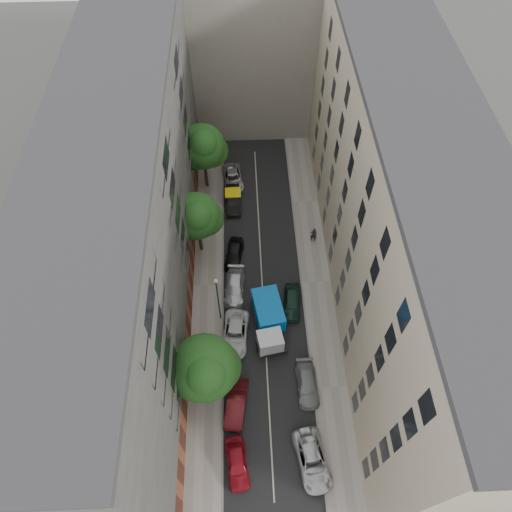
{
  "coord_description": "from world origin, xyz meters",
  "views": [
    {
      "loc": [
        -1.6,
        -24.48,
        39.6
      ],
      "look_at": [
        -0.66,
        -0.71,
        6.0
      ],
      "focal_mm": 32.0,
      "sensor_mm": 36.0,
      "label": 1
    }
  ],
  "objects_px": {
    "car_right_2": "(292,302)",
    "tree_mid": "(197,218)",
    "car_left_0": "(237,463)",
    "car_left_2": "(235,334)",
    "car_left_6": "(233,178)",
    "tree_far": "(204,148)",
    "lamp_post": "(218,296)",
    "car_left_1": "(236,404)",
    "pedestrian": "(314,235)",
    "car_left_4": "(234,254)",
    "tree_near": "(206,370)",
    "car_left_5": "(233,200)",
    "car_right_0": "(312,460)",
    "car_left_3": "(235,287)",
    "tarp_truck": "(269,320)",
    "car_right_1": "(307,384)"
  },
  "relations": [
    {
      "from": "car_right_0",
      "to": "car_left_3",
      "type": "bearing_deg",
      "value": 100.34
    },
    {
      "from": "car_left_2",
      "to": "car_right_2",
      "type": "relative_size",
      "value": 1.2
    },
    {
      "from": "car_left_0",
      "to": "car_left_3",
      "type": "xyz_separation_m",
      "value": [
        0.0,
        16.31,
        -0.02
      ]
    },
    {
      "from": "car_right_0",
      "to": "tree_far",
      "type": "relative_size",
      "value": 0.58
    },
    {
      "from": "car_left_1",
      "to": "car_right_1",
      "type": "xyz_separation_m",
      "value": [
        6.23,
        1.51,
        -0.1
      ]
    },
    {
      "from": "car_right_2",
      "to": "tree_far",
      "type": "relative_size",
      "value": 0.48
    },
    {
      "from": "car_left_0",
      "to": "pedestrian",
      "type": "bearing_deg",
      "value": 62.12
    },
    {
      "from": "tarp_truck",
      "to": "car_left_2",
      "type": "relative_size",
      "value": 1.28
    },
    {
      "from": "car_left_1",
      "to": "car_left_2",
      "type": "relative_size",
      "value": 0.9
    },
    {
      "from": "car_left_3",
      "to": "car_left_1",
      "type": "bearing_deg",
      "value": -85.16
    },
    {
      "from": "car_left_1",
      "to": "tree_far",
      "type": "height_order",
      "value": "tree_far"
    },
    {
      "from": "tarp_truck",
      "to": "car_left_1",
      "type": "xyz_separation_m",
      "value": [
        -3.15,
        -7.45,
        -0.8
      ]
    },
    {
      "from": "lamp_post",
      "to": "pedestrian",
      "type": "xyz_separation_m",
      "value": [
        9.95,
        9.05,
        -3.23
      ]
    },
    {
      "from": "car_left_4",
      "to": "car_left_5",
      "type": "xyz_separation_m",
      "value": [
        0.0,
        7.6,
        0.04
      ]
    },
    {
      "from": "car_right_2",
      "to": "tree_mid",
      "type": "distance_m",
      "value": 12.4
    },
    {
      "from": "tree_far",
      "to": "pedestrian",
      "type": "height_order",
      "value": "tree_far"
    },
    {
      "from": "car_left_4",
      "to": "pedestrian",
      "type": "distance_m",
      "value": 8.76
    },
    {
      "from": "car_left_0",
      "to": "tree_far",
      "type": "relative_size",
      "value": 0.48
    },
    {
      "from": "car_left_2",
      "to": "car_left_6",
      "type": "bearing_deg",
      "value": 96.29
    },
    {
      "from": "car_left_6",
      "to": "tree_mid",
      "type": "xyz_separation_m",
      "value": [
        -3.4,
        -10.1,
        4.77
      ]
    },
    {
      "from": "car_left_5",
      "to": "pedestrian",
      "type": "height_order",
      "value": "pedestrian"
    },
    {
      "from": "tarp_truck",
      "to": "tree_far",
      "type": "distance_m",
      "value": 20.22
    },
    {
      "from": "tarp_truck",
      "to": "car_right_0",
      "type": "bearing_deg",
      "value": -86.99
    },
    {
      "from": "car_right_0",
      "to": "lamp_post",
      "type": "distance_m",
      "value": 15.58
    },
    {
      "from": "tree_near",
      "to": "lamp_post",
      "type": "xyz_separation_m",
      "value": [
        0.79,
        7.34,
        -1.28
      ]
    },
    {
      "from": "tarp_truck",
      "to": "car_right_2",
      "type": "bearing_deg",
      "value": 32.7
    },
    {
      "from": "car_left_1",
      "to": "car_right_2",
      "type": "relative_size",
      "value": 1.08
    },
    {
      "from": "car_left_5",
      "to": "tree_mid",
      "type": "height_order",
      "value": "tree_mid"
    },
    {
      "from": "car_left_3",
      "to": "tree_far",
      "type": "height_order",
      "value": "tree_far"
    },
    {
      "from": "tarp_truck",
      "to": "car_left_3",
      "type": "bearing_deg",
      "value": 117.02
    },
    {
      "from": "car_left_1",
      "to": "tree_mid",
      "type": "xyz_separation_m",
      "value": [
        -3.4,
        16.81,
        4.69
      ]
    },
    {
      "from": "pedestrian",
      "to": "car_right_2",
      "type": "bearing_deg",
      "value": 77.94
    },
    {
      "from": "car_left_0",
      "to": "car_right_0",
      "type": "bearing_deg",
      "value": -6.9
    },
    {
      "from": "car_left_6",
      "to": "tree_far",
      "type": "bearing_deg",
      "value": -173.47
    },
    {
      "from": "tarp_truck",
      "to": "car_left_3",
      "type": "distance_m",
      "value": 5.3
    },
    {
      "from": "car_right_1",
      "to": "car_left_1",
      "type": "bearing_deg",
      "value": -167.9
    },
    {
      "from": "car_left_0",
      "to": "car_left_2",
      "type": "height_order",
      "value": "car_left_0"
    },
    {
      "from": "tree_near",
      "to": "tree_far",
      "type": "height_order",
      "value": "tree_far"
    },
    {
      "from": "tree_far",
      "to": "pedestrian",
      "type": "relative_size",
      "value": 4.47
    },
    {
      "from": "car_right_2",
      "to": "lamp_post",
      "type": "relative_size",
      "value": 0.61
    },
    {
      "from": "tree_near",
      "to": "pedestrian",
      "type": "distance_m",
      "value": 20.11
    },
    {
      "from": "car_right_1",
      "to": "car_left_5",
      "type": "bearing_deg",
      "value": 104.42
    },
    {
      "from": "car_left_6",
      "to": "car_left_5",
      "type": "bearing_deg",
      "value": -96.79
    },
    {
      "from": "tarp_truck",
      "to": "car_right_2",
      "type": "distance_m",
      "value": 3.43
    },
    {
      "from": "car_left_4",
      "to": "tree_far",
      "type": "xyz_separation_m",
      "value": [
        -2.99,
        10.49,
        5.24
      ]
    },
    {
      "from": "tarp_truck",
      "to": "car_left_6",
      "type": "relative_size",
      "value": 1.35
    },
    {
      "from": "car_left_4",
      "to": "car_right_2",
      "type": "height_order",
      "value": "car_left_4"
    },
    {
      "from": "car_left_3",
      "to": "car_left_6",
      "type": "bearing_deg",
      "value": 94.84
    },
    {
      "from": "tree_mid",
      "to": "lamp_post",
      "type": "bearing_deg",
      "value": -76.4
    },
    {
      "from": "car_right_1",
      "to": "lamp_post",
      "type": "bearing_deg",
      "value": 135.8
    }
  ]
}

